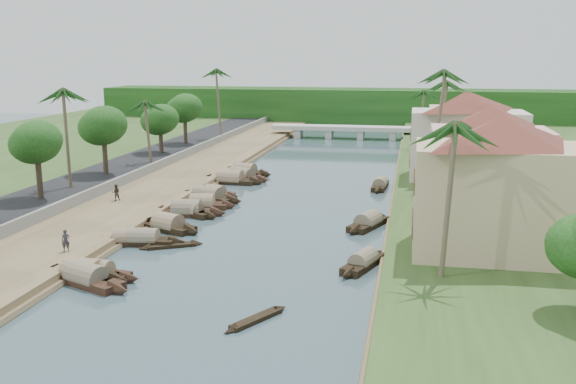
% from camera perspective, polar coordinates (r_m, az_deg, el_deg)
% --- Properties ---
extents(ground, '(220.00, 220.00, 0.00)m').
position_cam_1_polar(ground, '(53.65, -3.13, -4.83)').
color(ground, '#3A5058').
rests_on(ground, ground).
extents(left_bank, '(10.00, 180.00, 0.80)m').
position_cam_1_polar(left_bank, '(76.93, -11.08, 0.46)').
color(left_bank, brown).
rests_on(left_bank, ground).
extents(right_bank, '(16.00, 180.00, 1.20)m').
position_cam_1_polar(right_bank, '(71.61, 15.86, -0.47)').
color(right_bank, '#2C431B').
rests_on(right_bank, ground).
extents(road, '(8.00, 180.00, 1.40)m').
position_cam_1_polar(road, '(80.43, -16.71, 0.89)').
color(road, black).
rests_on(road, ground).
extents(retaining_wall, '(0.40, 180.00, 1.10)m').
position_cam_1_polar(retaining_wall, '(78.41, -13.95, 1.25)').
color(retaining_wall, slate).
rests_on(retaining_wall, left_bank).
extents(treeline, '(120.00, 14.00, 8.00)m').
position_cam_1_polar(treeline, '(150.73, 6.26, 7.58)').
color(treeline, '#133A0F').
rests_on(treeline, ground).
extents(bridge, '(28.00, 4.00, 2.40)m').
position_cam_1_polar(bridge, '(123.19, 5.10, 5.56)').
color(bridge, '#A8A89D').
rests_on(bridge, ground).
extents(building_near, '(14.85, 14.85, 10.20)m').
position_cam_1_polar(building_near, '(49.02, 18.24, 0.65)').
color(building_near, tan).
rests_on(building_near, right_bank).
extents(building_mid, '(14.11, 14.11, 9.70)m').
position_cam_1_polar(building_mid, '(64.85, 17.43, 3.14)').
color(building_mid, '#D8A199').
rests_on(building_mid, right_bank).
extents(building_far, '(15.59, 15.59, 10.20)m').
position_cam_1_polar(building_far, '(78.54, 15.64, 4.90)').
color(building_far, beige).
rests_on(building_far, right_bank).
extents(building_distant, '(12.62, 12.62, 9.20)m').
position_cam_1_polar(building_distant, '(98.49, 15.34, 5.99)').
color(building_distant, tan).
rests_on(building_distant, right_bank).
extents(sampan_0, '(8.30, 4.78, 2.19)m').
position_cam_1_polar(sampan_0, '(46.90, -17.43, -7.36)').
color(sampan_0, black).
rests_on(sampan_0, ground).
extents(sampan_1, '(7.76, 2.67, 2.26)m').
position_cam_1_polar(sampan_1, '(47.86, -17.81, -6.99)').
color(sampan_1, black).
rests_on(sampan_1, ground).
extents(sampan_2, '(7.38, 2.27, 1.96)m').
position_cam_1_polar(sampan_2, '(47.94, -16.79, -6.91)').
color(sampan_2, black).
rests_on(sampan_2, ground).
extents(sampan_3, '(7.48, 2.24, 2.01)m').
position_cam_1_polar(sampan_3, '(55.21, -12.75, -4.18)').
color(sampan_3, black).
rests_on(sampan_3, ground).
extents(sampan_4, '(6.74, 3.53, 1.93)m').
position_cam_1_polar(sampan_4, '(55.57, -14.15, -4.15)').
color(sampan_4, black).
rests_on(sampan_4, ground).
extents(sampan_5, '(7.51, 4.37, 2.34)m').
position_cam_1_polar(sampan_5, '(59.19, -10.60, -2.98)').
color(sampan_5, black).
rests_on(sampan_5, ground).
extents(sampan_6, '(8.31, 2.74, 2.41)m').
position_cam_1_polar(sampan_6, '(64.34, -9.01, -1.71)').
color(sampan_6, black).
rests_on(sampan_6, ground).
extents(sampan_7, '(7.26, 4.26, 1.97)m').
position_cam_1_polar(sampan_7, '(64.34, -8.75, -1.71)').
color(sampan_7, black).
rests_on(sampan_7, ground).
extents(sampan_8, '(7.44, 2.80, 2.25)m').
position_cam_1_polar(sampan_8, '(67.08, -7.63, -1.10)').
color(sampan_8, black).
rests_on(sampan_8, ground).
extents(sampan_9, '(9.13, 4.38, 2.27)m').
position_cam_1_polar(sampan_9, '(70.71, -7.14, -0.41)').
color(sampan_9, black).
rests_on(sampan_9, ground).
extents(sampan_10, '(6.57, 3.28, 1.84)m').
position_cam_1_polar(sampan_10, '(72.60, -6.52, -0.08)').
color(sampan_10, black).
rests_on(sampan_10, ground).
extents(sampan_11, '(9.08, 2.64, 2.53)m').
position_cam_1_polar(sampan_11, '(79.90, -5.16, 1.08)').
color(sampan_11, black).
rests_on(sampan_11, ground).
extents(sampan_12, '(8.90, 5.82, 2.19)m').
position_cam_1_polar(sampan_12, '(82.63, -4.13, 1.46)').
color(sampan_12, black).
rests_on(sampan_12, ground).
extents(sampan_13, '(8.42, 4.04, 2.26)m').
position_cam_1_polar(sampan_13, '(85.58, -3.85, 1.83)').
color(sampan_13, black).
rests_on(sampan_13, ground).
extents(sampan_14, '(3.72, 7.29, 1.82)m').
position_cam_1_polar(sampan_14, '(48.56, 6.72, -6.22)').
color(sampan_14, black).
rests_on(sampan_14, ground).
extents(sampan_15, '(4.34, 7.75, 2.09)m').
position_cam_1_polar(sampan_15, '(59.72, 7.14, -2.74)').
color(sampan_15, black).
rests_on(sampan_15, ground).
extents(sampan_16, '(1.90, 7.59, 1.88)m').
position_cam_1_polar(sampan_16, '(77.32, 8.19, 0.63)').
color(sampan_16, black).
rests_on(sampan_16, ground).
extents(canoe_0, '(3.33, 5.02, 0.71)m').
position_cam_1_polar(canoe_0, '(39.09, -2.85, -11.26)').
color(canoe_0, black).
rests_on(canoe_0, ground).
extents(canoe_1, '(5.13, 3.36, 0.87)m').
position_cam_1_polar(canoe_1, '(54.09, -10.35, -4.76)').
color(canoe_1, black).
rests_on(canoe_1, ground).
extents(canoe_2, '(5.57, 1.33, 0.80)m').
position_cam_1_polar(canoe_2, '(72.69, -8.01, -0.35)').
color(canoe_2, black).
rests_on(canoe_2, ground).
extents(palm_0, '(3.20, 3.20, 11.57)m').
position_cam_1_polar(palm_0, '(41.83, 14.21, 5.40)').
color(palm_0, brown).
rests_on(palm_0, ground).
extents(palm_1, '(3.20, 3.20, 10.01)m').
position_cam_1_polar(palm_1, '(57.97, 14.34, 5.67)').
color(palm_1, brown).
rests_on(palm_1, ground).
extents(palm_2, '(3.20, 3.20, 14.17)m').
position_cam_1_polar(palm_2, '(71.68, 13.11, 10.08)').
color(palm_2, brown).
rests_on(palm_2, ground).
extents(palm_3, '(3.20, 3.20, 12.38)m').
position_cam_1_polar(palm_3, '(89.08, 13.36, 9.30)').
color(palm_3, brown).
rests_on(palm_3, ground).
extents(palm_5, '(3.20, 3.20, 12.05)m').
position_cam_1_polar(palm_5, '(73.09, -19.31, 8.31)').
color(palm_5, brown).
rests_on(palm_5, ground).
extents(palm_6, '(3.20, 3.20, 9.63)m').
position_cam_1_polar(palm_6, '(87.75, -12.37, 7.69)').
color(palm_6, brown).
rests_on(palm_6, ground).
extents(palm_7, '(3.20, 3.20, 10.37)m').
position_cam_1_polar(palm_7, '(103.11, 11.91, 8.61)').
color(palm_7, brown).
rests_on(palm_7, ground).
extents(palm_8, '(3.20, 3.20, 13.23)m').
position_cam_1_polar(palm_8, '(112.82, -6.16, 10.57)').
color(palm_8, brown).
rests_on(palm_8, ground).
extents(tree_2, '(4.85, 4.85, 7.70)m').
position_cam_1_polar(tree_2, '(68.56, -21.46, 4.05)').
color(tree_2, '#453427').
rests_on(tree_2, ground).
extents(tree_3, '(5.39, 5.39, 8.06)m').
position_cam_1_polar(tree_3, '(80.79, -16.10, 5.62)').
color(tree_3, '#453427').
rests_on(tree_3, ground).
extents(tree_4, '(5.14, 5.14, 6.97)m').
position_cam_1_polar(tree_4, '(96.96, -11.30, 6.27)').
color(tree_4, '#453427').
rests_on(tree_4, ground).
extents(tree_5, '(5.33, 5.33, 7.91)m').
position_cam_1_polar(tree_5, '(106.63, -9.18, 7.31)').
color(tree_5, '#453427').
rests_on(tree_5, ground).
extents(tree_6, '(4.05, 4.05, 7.53)m').
position_cam_1_polar(tree_6, '(79.81, 19.22, 5.17)').
color(tree_6, '#453427').
rests_on(tree_6, ground).
extents(person_near, '(0.74, 0.62, 1.72)m').
position_cam_1_polar(person_near, '(52.10, -19.15, -4.11)').
color(person_near, '#2A2931').
rests_on(person_near, left_bank).
extents(person_far, '(1.03, 0.95, 1.69)m').
position_cam_1_polar(person_far, '(68.79, -15.04, -0.04)').
color(person_far, '#322D23').
rests_on(person_far, left_bank).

